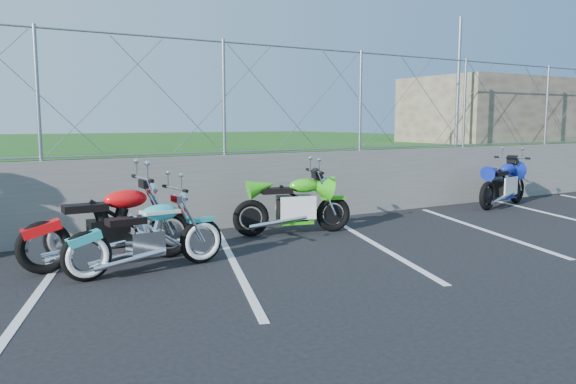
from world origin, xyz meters
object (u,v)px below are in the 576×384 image
sportbike_blue (504,186)px  naked_orange (113,229)px  cruiser_turquoise (149,239)px  sportbike_green (295,207)px

sportbike_blue → naked_orange: bearing=171.1°
naked_orange → sportbike_blue: 8.77m
cruiser_turquoise → sportbike_blue: size_ratio=1.02×
naked_orange → sportbike_green: (3.13, 0.55, -0.03)m
naked_orange → sportbike_green: naked_orange is taller
sportbike_green → sportbike_blue: bearing=16.5°
cruiser_turquoise → sportbike_green: sportbike_green is taller
cruiser_turquoise → naked_orange: bearing=114.3°
naked_orange → sportbike_green: 3.18m
cruiser_turquoise → naked_orange: 0.65m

